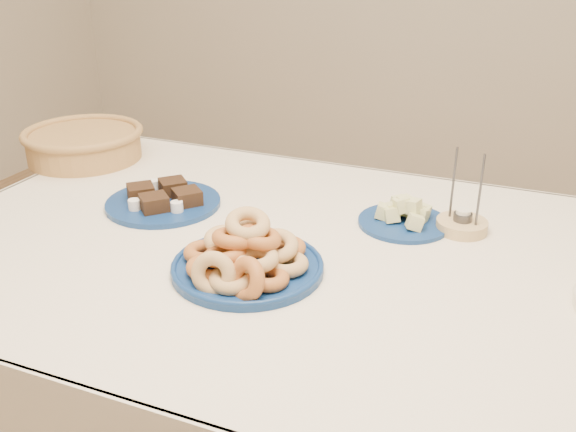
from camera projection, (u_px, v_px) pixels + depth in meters
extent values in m
cylinder|color=brown|center=(146.00, 265.00, 2.14)|extent=(0.06, 0.06, 0.72)
cube|color=white|center=(297.00, 253.00, 1.40)|extent=(1.70, 1.10, 0.02)
cube|color=white|center=(365.00, 212.00, 1.92)|extent=(1.70, 0.01, 0.28)
cube|color=white|center=(8.00, 239.00, 1.75)|extent=(0.01, 1.10, 0.28)
cylinder|color=navy|center=(248.00, 268.00, 1.30)|extent=(0.32, 0.32, 0.02)
torus|color=navy|center=(248.00, 265.00, 1.30)|extent=(0.33, 0.33, 0.01)
torus|color=#B08049|center=(286.00, 264.00, 1.27)|extent=(0.10, 0.10, 0.03)
torus|color=#944D21|center=(285.00, 249.00, 1.33)|extent=(0.13, 0.13, 0.04)
torus|color=#944D21|center=(262.00, 239.00, 1.37)|extent=(0.12, 0.12, 0.03)
torus|color=#B08049|center=(229.00, 240.00, 1.37)|extent=(0.12, 0.12, 0.04)
torus|color=#944D21|center=(205.00, 252.00, 1.32)|extent=(0.12, 0.12, 0.03)
torus|color=#944D21|center=(209.00, 268.00, 1.26)|extent=(0.10, 0.09, 0.04)
torus|color=#B08049|center=(232.00, 279.00, 1.22)|extent=(0.11, 0.11, 0.04)
torus|color=#944D21|center=(266.00, 277.00, 1.22)|extent=(0.12, 0.12, 0.04)
torus|color=#B08049|center=(276.00, 246.00, 1.28)|extent=(0.11, 0.11, 0.06)
torus|color=#944D21|center=(255.00, 235.00, 1.33)|extent=(0.12, 0.12, 0.04)
torus|color=#B08049|center=(226.00, 240.00, 1.31)|extent=(0.13, 0.13, 0.04)
torus|color=#944D21|center=(225.00, 255.00, 1.25)|extent=(0.11, 0.11, 0.05)
torus|color=#B08049|center=(256.00, 259.00, 1.23)|extent=(0.13, 0.13, 0.03)
torus|color=#944D21|center=(259.00, 237.00, 1.26)|extent=(0.13, 0.13, 0.05)
torus|color=#B08049|center=(246.00, 228.00, 1.30)|extent=(0.12, 0.12, 0.04)
torus|color=#944D21|center=(234.00, 238.00, 1.26)|extent=(0.10, 0.10, 0.04)
torus|color=#B08049|center=(248.00, 224.00, 1.25)|extent=(0.13, 0.13, 0.05)
torus|color=#B08049|center=(214.00, 274.00, 1.21)|extent=(0.10, 0.07, 0.09)
torus|color=#944D21|center=(246.00, 280.00, 1.19)|extent=(0.11, 0.09, 0.09)
cylinder|color=navy|center=(404.00, 223.00, 1.51)|extent=(0.24, 0.24, 0.01)
cube|color=#CED486|center=(392.00, 210.00, 1.52)|extent=(0.05, 0.05, 0.04)
cube|color=#CED486|center=(406.00, 206.00, 1.54)|extent=(0.05, 0.05, 0.05)
cube|color=#CED486|center=(420.00, 210.00, 1.52)|extent=(0.04, 0.04, 0.04)
cube|color=#CED486|center=(406.00, 204.00, 1.49)|extent=(0.05, 0.05, 0.03)
cube|color=#CED486|center=(399.00, 204.00, 1.55)|extent=(0.05, 0.05, 0.04)
cube|color=#CED486|center=(420.00, 215.00, 1.49)|extent=(0.04, 0.05, 0.04)
cube|color=#CED486|center=(383.00, 212.00, 1.51)|extent=(0.04, 0.04, 0.04)
cube|color=#CED486|center=(402.00, 205.00, 1.49)|extent=(0.05, 0.05, 0.04)
cube|color=#CED486|center=(391.00, 215.00, 1.49)|extent=(0.05, 0.05, 0.04)
cube|color=#CED486|center=(422.00, 212.00, 1.51)|extent=(0.04, 0.04, 0.04)
cube|color=#CED486|center=(413.00, 206.00, 1.48)|extent=(0.04, 0.04, 0.04)
cube|color=#CED486|center=(405.00, 209.00, 1.53)|extent=(0.05, 0.05, 0.05)
cube|color=#CED486|center=(406.00, 209.00, 1.52)|extent=(0.05, 0.05, 0.04)
cube|color=#CED486|center=(415.00, 222.00, 1.46)|extent=(0.05, 0.05, 0.04)
cylinder|color=navy|center=(163.00, 203.00, 1.61)|extent=(0.38, 0.38, 0.01)
cube|color=black|center=(141.00, 192.00, 1.61)|extent=(0.09, 0.09, 0.04)
cube|color=black|center=(154.00, 203.00, 1.55)|extent=(0.09, 0.09, 0.04)
cube|color=black|center=(173.00, 187.00, 1.64)|extent=(0.09, 0.09, 0.04)
cube|color=black|center=(187.00, 197.00, 1.58)|extent=(0.09, 0.09, 0.04)
cylinder|color=white|center=(153.00, 185.00, 1.67)|extent=(0.04, 0.04, 0.03)
cylinder|color=white|center=(134.00, 205.00, 1.55)|extent=(0.04, 0.04, 0.03)
cylinder|color=white|center=(177.00, 207.00, 1.54)|extent=(0.04, 0.04, 0.03)
cylinder|color=olive|center=(84.00, 146.00, 1.92)|extent=(0.35, 0.35, 0.08)
torus|color=olive|center=(82.00, 132.00, 1.90)|extent=(0.38, 0.38, 0.02)
cylinder|color=tan|center=(462.00, 226.00, 1.47)|extent=(0.15, 0.15, 0.03)
cylinder|color=#414147|center=(463.00, 217.00, 1.46)|extent=(0.06, 0.06, 0.02)
cylinder|color=silver|center=(463.00, 212.00, 1.46)|extent=(0.04, 0.04, 0.01)
cylinder|color=#414147|center=(453.00, 182.00, 1.45)|extent=(0.01, 0.01, 0.17)
cylinder|color=#414147|center=(480.00, 190.00, 1.41)|extent=(0.01, 0.01, 0.17)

